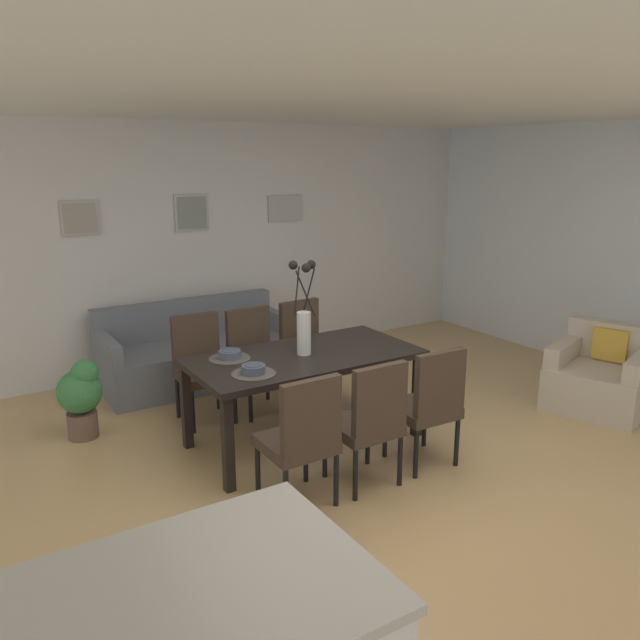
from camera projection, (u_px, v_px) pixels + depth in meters
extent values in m
plane|color=tan|center=(373.00, 486.00, 4.39)|extent=(9.00, 9.00, 0.00)
cube|color=silver|center=(194.00, 247.00, 6.72)|extent=(9.00, 0.10, 2.60)
cube|color=white|center=(344.00, 93.00, 4.05)|extent=(9.00, 7.20, 0.08)
cube|color=black|center=(304.00, 357.00, 4.92)|extent=(1.80, 0.91, 0.05)
cube|color=black|center=(361.00, 369.00, 5.77)|extent=(0.07, 0.07, 0.69)
cube|color=black|center=(186.00, 406.00, 4.90)|extent=(0.07, 0.07, 0.69)
cube|color=black|center=(417.00, 396.00, 5.12)|extent=(0.07, 0.07, 0.69)
cube|color=black|center=(228.00, 445.00, 4.25)|extent=(0.07, 0.07, 0.69)
cube|color=#3D2D23|center=(296.00, 443.00, 4.10)|extent=(0.45, 0.45, 0.08)
cube|color=#3D2D23|center=(311.00, 416.00, 3.88)|extent=(0.42, 0.07, 0.48)
cylinder|color=black|center=(306.00, 457.00, 4.42)|extent=(0.04, 0.04, 0.38)
cylinder|color=black|center=(258.00, 471.00, 4.22)|extent=(0.04, 0.04, 0.38)
cylinder|color=black|center=(336.00, 479.00, 4.11)|extent=(0.04, 0.04, 0.38)
cylinder|color=black|center=(286.00, 496.00, 3.91)|extent=(0.04, 0.04, 0.38)
cube|color=#3D2D23|center=(205.00, 375.00, 5.39)|extent=(0.45, 0.45, 0.08)
cube|color=#3D2D23|center=(196.00, 341.00, 5.48)|extent=(0.42, 0.07, 0.48)
cylinder|color=black|center=(193.00, 412.00, 5.20)|extent=(0.04, 0.04, 0.38)
cylinder|color=black|center=(235.00, 403.00, 5.39)|extent=(0.04, 0.04, 0.38)
cylinder|color=black|center=(178.00, 397.00, 5.51)|extent=(0.04, 0.04, 0.38)
cylinder|color=black|center=(218.00, 389.00, 5.70)|extent=(0.04, 0.04, 0.38)
cube|color=#3D2D23|center=(362.00, 426.00, 4.36)|extent=(0.44, 0.44, 0.08)
cube|color=#3D2D23|center=(380.00, 400.00, 4.14)|extent=(0.42, 0.06, 0.48)
cylinder|color=black|center=(368.00, 440.00, 4.67)|extent=(0.04, 0.04, 0.38)
cylinder|color=black|center=(325.00, 452.00, 4.48)|extent=(0.04, 0.04, 0.38)
cylinder|color=black|center=(400.00, 460.00, 4.36)|extent=(0.04, 0.04, 0.38)
cylinder|color=black|center=(355.00, 475.00, 4.17)|extent=(0.04, 0.04, 0.38)
cube|color=#3D2D23|center=(259.00, 366.00, 5.61)|extent=(0.45, 0.45, 0.08)
cube|color=#3D2D23|center=(248.00, 334.00, 5.69)|extent=(0.42, 0.07, 0.48)
cylinder|color=black|center=(250.00, 402.00, 5.41)|extent=(0.04, 0.04, 0.38)
cylinder|color=black|center=(288.00, 393.00, 5.62)|extent=(0.04, 0.04, 0.38)
cylinder|color=black|center=(231.00, 388.00, 5.72)|extent=(0.04, 0.04, 0.38)
cylinder|color=black|center=(267.00, 380.00, 5.92)|extent=(0.04, 0.04, 0.38)
cube|color=#3D2D23|center=(422.00, 409.00, 4.66)|extent=(0.46, 0.46, 0.08)
cube|color=#3D2D23|center=(440.00, 384.00, 4.43)|extent=(0.42, 0.08, 0.48)
cylinder|color=black|center=(424.00, 424.00, 4.96)|extent=(0.04, 0.04, 0.38)
cylinder|color=black|center=(385.00, 434.00, 4.78)|extent=(0.04, 0.04, 0.38)
cylinder|color=black|center=(457.00, 442.00, 4.64)|extent=(0.04, 0.04, 0.38)
cylinder|color=black|center=(416.00, 453.00, 4.46)|extent=(0.04, 0.04, 0.38)
cube|color=#3D2D23|center=(311.00, 356.00, 5.91)|extent=(0.47, 0.47, 0.08)
cube|color=#3D2D23|center=(299.00, 325.00, 5.99)|extent=(0.42, 0.09, 0.48)
cylinder|color=black|center=(306.00, 389.00, 5.71)|extent=(0.04, 0.04, 0.38)
cylinder|color=black|center=(339.00, 380.00, 5.92)|extent=(0.04, 0.04, 0.38)
cylinder|color=black|center=(283.00, 377.00, 6.00)|extent=(0.04, 0.04, 0.38)
cylinder|color=black|center=(315.00, 370.00, 6.22)|extent=(0.04, 0.04, 0.38)
cylinder|color=silver|center=(304.00, 333.00, 4.87)|extent=(0.11, 0.11, 0.34)
cylinder|color=black|center=(309.00, 291.00, 4.83)|extent=(0.05, 0.12, 0.37)
sphere|color=black|center=(311.00, 264.00, 4.80)|extent=(0.07, 0.07, 0.07)
cylinder|color=black|center=(297.00, 291.00, 4.81)|extent=(0.08, 0.05, 0.38)
sphere|color=black|center=(293.00, 265.00, 4.77)|extent=(0.07, 0.07, 0.07)
cylinder|color=black|center=(305.00, 293.00, 4.73)|extent=(0.15, 0.06, 0.36)
sphere|color=black|center=(306.00, 268.00, 4.65)|extent=(0.07, 0.07, 0.07)
cylinder|color=#4C4742|center=(254.00, 373.00, 4.46)|extent=(0.32, 0.32, 0.01)
cylinder|color=#475166|center=(254.00, 369.00, 4.45)|extent=(0.17, 0.17, 0.06)
cylinder|color=#3C4556|center=(253.00, 367.00, 4.45)|extent=(0.13, 0.13, 0.04)
cylinder|color=#4C4742|center=(230.00, 358.00, 4.80)|extent=(0.32, 0.32, 0.01)
cylinder|color=#475166|center=(230.00, 354.00, 4.79)|extent=(0.17, 0.17, 0.06)
cylinder|color=#3C4556|center=(230.00, 352.00, 4.79)|extent=(0.13, 0.13, 0.04)
cube|color=slate|center=(199.00, 362.00, 6.39)|extent=(1.91, 0.84, 0.42)
cube|color=slate|center=(185.00, 317.00, 6.57)|extent=(1.91, 0.16, 0.38)
cube|color=slate|center=(277.00, 321.00, 6.78)|extent=(0.10, 0.84, 0.20)
cube|color=slate|center=(106.00, 347.00, 5.85)|extent=(0.10, 0.84, 0.20)
cube|color=#B7A893|center=(598.00, 388.00, 5.71)|extent=(1.01, 1.01, 0.40)
cube|color=#B7A893|center=(613.00, 341.00, 5.85)|extent=(0.40, 0.81, 0.35)
cube|color=#B7A893|center=(564.00, 351.00, 5.82)|extent=(0.69, 0.34, 0.18)
cube|color=gold|center=(610.00, 345.00, 5.78)|extent=(0.17, 0.31, 0.30)
cube|color=#A8A399|center=(145.00, 614.00, 1.89)|extent=(1.47, 0.88, 0.04)
cube|color=#B2ADA3|center=(80.00, 218.00, 5.98)|extent=(0.35, 0.02, 0.33)
cube|color=#9E9389|center=(80.00, 218.00, 5.97)|extent=(0.30, 0.01, 0.28)
cube|color=#B2ADA3|center=(192.00, 213.00, 6.56)|extent=(0.37, 0.02, 0.38)
cube|color=gray|center=(192.00, 213.00, 6.55)|extent=(0.32, 0.01, 0.33)
cube|color=#B2ADA3|center=(285.00, 208.00, 7.14)|extent=(0.43, 0.02, 0.30)
cube|color=#B2B2AD|center=(286.00, 208.00, 7.13)|extent=(0.38, 0.01, 0.25)
cylinder|color=brown|center=(83.00, 425.00, 5.14)|extent=(0.24, 0.24, 0.22)
sphere|color=#387A42|center=(79.00, 391.00, 5.07)|extent=(0.36, 0.36, 0.36)
sphere|color=#387A42|center=(85.00, 373.00, 5.03)|extent=(0.22, 0.22, 0.22)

